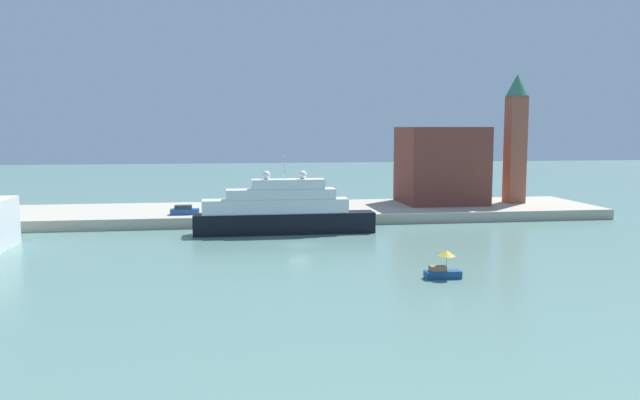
# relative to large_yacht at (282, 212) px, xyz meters

# --- Properties ---
(ground) EXTENTS (400.00, 400.00, 0.00)m
(ground) POSITION_rel_large_yacht_xyz_m (1.44, -9.68, -3.20)
(ground) COLOR slate
(quay_dock) EXTENTS (110.00, 21.35, 1.67)m
(quay_dock) POSITION_rel_large_yacht_xyz_m (1.44, 17.00, -2.36)
(quay_dock) COLOR #B7AD99
(quay_dock) RESTS_ON ground
(large_yacht) EXTENTS (26.24, 3.64, 11.49)m
(large_yacht) POSITION_rel_large_yacht_xyz_m (0.00, 0.00, 0.00)
(large_yacht) COLOR black
(large_yacht) RESTS_ON ground
(small_motorboat) EXTENTS (3.70, 1.75, 2.91)m
(small_motorboat) POSITION_rel_large_yacht_xyz_m (13.71, -30.57, -2.08)
(small_motorboat) COLOR navy
(small_motorboat) RESTS_ON ground
(harbor_building) EXTENTS (14.21, 13.03, 13.78)m
(harbor_building) POSITION_rel_large_yacht_xyz_m (30.71, 19.83, 5.36)
(harbor_building) COLOR brown
(harbor_building) RESTS_ON quay_dock
(bell_tower) EXTENTS (4.10, 4.10, 23.24)m
(bell_tower) POSITION_rel_large_yacht_xyz_m (44.25, 18.48, 11.09)
(bell_tower) COLOR #93513D
(bell_tower) RESTS_ON quay_dock
(parked_car) EXTENTS (4.48, 1.87, 1.49)m
(parked_car) POSITION_rel_large_yacht_xyz_m (-14.54, 10.57, -0.89)
(parked_car) COLOR #1E4C99
(parked_car) RESTS_ON quay_dock
(person_figure) EXTENTS (0.36, 0.36, 1.56)m
(person_figure) POSITION_rel_large_yacht_xyz_m (-10.08, 13.36, -0.81)
(person_figure) COLOR maroon
(person_figure) RESTS_ON quay_dock
(mooring_bollard) EXTENTS (0.53, 0.53, 0.62)m
(mooring_bollard) POSITION_rel_large_yacht_xyz_m (7.13, 7.91, -1.22)
(mooring_bollard) COLOR black
(mooring_bollard) RESTS_ON quay_dock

